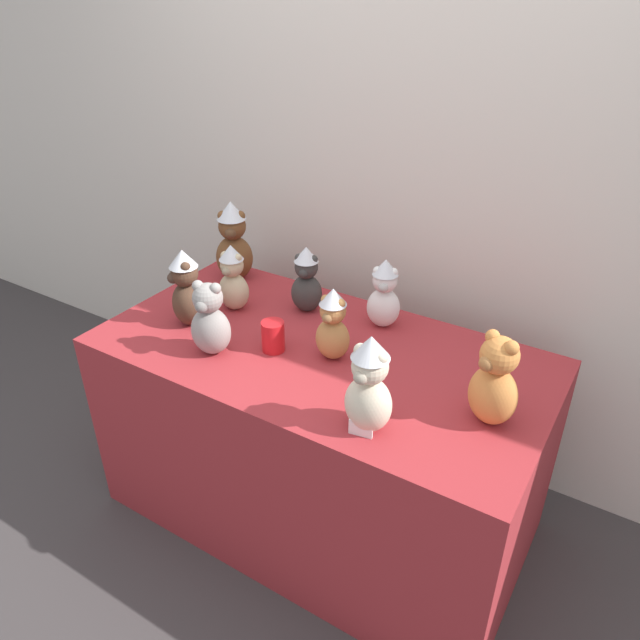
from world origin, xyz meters
The scene contains 14 objects.
ground_plane centered at (0.00, 0.00, 0.00)m, with size 10.00×10.00×0.00m, color #3D3838.
wall_back centered at (0.00, 0.91, 1.30)m, with size 7.00×0.08×2.60m, color silver.
display_table centered at (0.00, 0.25, 0.39)m, with size 1.58×0.82×0.79m, color maroon.
teddy_bear_charcoal centered at (-0.19, 0.46, 0.92)m, with size 0.14×0.13×0.27m.
teddy_bear_cream centered at (0.33, -0.03, 0.94)m, with size 0.15×0.13×0.31m.
teddy_bear_caramel centered at (0.06, 0.23, 0.92)m, with size 0.12×0.11×0.26m.
teddy_bear_sand centered at (-0.44, 0.33, 0.92)m, with size 0.13×0.12×0.27m.
teddy_bear_snow centered at (0.11, 0.51, 0.92)m, with size 0.15×0.14×0.27m.
teddy_bear_chestnut centered at (-0.60, 0.54, 0.95)m, with size 0.20×0.19×0.34m.
teddy_bear_cocoa centered at (-0.51, 0.15, 0.93)m, with size 0.17×0.17×0.30m.
teddy_bear_ginger centered at (0.62, 0.19, 0.92)m, with size 0.19×0.18×0.29m.
teddy_bear_ash centered at (-0.31, 0.04, 0.91)m, with size 0.16×0.15×0.27m.
party_cup_red centered at (-0.14, 0.17, 0.84)m, with size 0.08×0.08×0.11m, color red.
name_card_front_left centered at (0.33, -0.07, 0.81)m, with size 0.07×0.01×0.05m, color white.
Camera 1 is at (0.93, -1.25, 1.93)m, focal length 33.97 mm.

